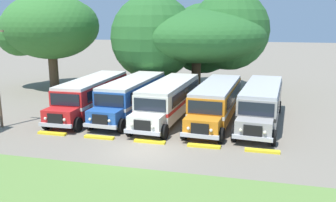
# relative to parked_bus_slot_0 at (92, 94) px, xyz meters

# --- Properties ---
(ground_plane) EXTENTS (220.00, 220.00, 0.00)m
(ground_plane) POSITION_rel_parked_bus_slot_0_xyz_m (6.66, -7.38, -1.58)
(ground_plane) COLOR slate
(parked_bus_slot_0) EXTENTS (2.77, 10.85, 2.82)m
(parked_bus_slot_0) POSITION_rel_parked_bus_slot_0_xyz_m (0.00, 0.00, 0.00)
(parked_bus_slot_0) COLOR red
(parked_bus_slot_0) RESTS_ON ground_plane
(parked_bus_slot_1) EXTENTS (3.09, 10.89, 2.82)m
(parked_bus_slot_1) POSITION_rel_parked_bus_slot_0_xyz_m (3.30, 0.51, 0.00)
(parked_bus_slot_1) COLOR #23519E
(parked_bus_slot_1) RESTS_ON ground_plane
(parked_bus_slot_2) EXTENTS (3.20, 10.91, 2.82)m
(parked_bus_slot_2) POSITION_rel_parked_bus_slot_0_xyz_m (6.49, -0.10, 0.00)
(parked_bus_slot_2) COLOR silver
(parked_bus_slot_2) RESTS_ON ground_plane
(parked_bus_slot_3) EXTENTS (3.26, 10.93, 2.82)m
(parked_bus_slot_3) POSITION_rel_parked_bus_slot_0_xyz_m (10.13, 0.05, 0.00)
(parked_bus_slot_3) COLOR orange
(parked_bus_slot_3) RESTS_ON ground_plane
(parked_bus_slot_4) EXTENTS (3.55, 10.97, 2.82)m
(parked_bus_slot_4) POSITION_rel_parked_bus_slot_0_xyz_m (13.41, 0.40, 0.00)
(parked_bus_slot_4) COLOR #9E9993
(parked_bus_slot_4) RESTS_ON ground_plane
(curb_wheelstop_0) EXTENTS (2.00, 0.36, 0.15)m
(curb_wheelstop_0) POSITION_rel_parked_bus_slot_0_xyz_m (-0.15, -5.89, -1.51)
(curb_wheelstop_0) COLOR yellow
(curb_wheelstop_0) RESTS_ON ground_plane
(curb_wheelstop_1) EXTENTS (2.00, 0.36, 0.15)m
(curb_wheelstop_1) POSITION_rel_parked_bus_slot_0_xyz_m (3.26, -5.89, -1.51)
(curb_wheelstop_1) COLOR yellow
(curb_wheelstop_1) RESTS_ON ground_plane
(curb_wheelstop_2) EXTENTS (2.00, 0.36, 0.15)m
(curb_wheelstop_2) POSITION_rel_parked_bus_slot_0_xyz_m (6.66, -5.89, -1.51)
(curb_wheelstop_2) COLOR yellow
(curb_wheelstop_2) RESTS_ON ground_plane
(curb_wheelstop_3) EXTENTS (2.00, 0.36, 0.15)m
(curb_wheelstop_3) POSITION_rel_parked_bus_slot_0_xyz_m (10.07, -5.89, -1.51)
(curb_wheelstop_3) COLOR yellow
(curb_wheelstop_3) RESTS_ON ground_plane
(curb_wheelstop_4) EXTENTS (2.00, 0.36, 0.15)m
(curb_wheelstop_4) POSITION_rel_parked_bus_slot_0_xyz_m (13.47, -5.89, -1.51)
(curb_wheelstop_4) COLOR yellow
(curb_wheelstop_4) RESTS_ON ground_plane
(broad_shade_tree) EXTENTS (15.77, 14.55, 10.47)m
(broad_shade_tree) POSITION_rel_parked_bus_slot_0_xyz_m (6.51, 11.01, 4.28)
(broad_shade_tree) COLOR brown
(broad_shade_tree) RESTS_ON ground_plane
(secondary_tree) EXTENTS (10.82, 10.32, 10.29)m
(secondary_tree) POSITION_rel_parked_bus_slot_0_xyz_m (-8.97, 9.39, 5.03)
(secondary_tree) COLOR brown
(secondary_tree) RESTS_ON ground_plane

